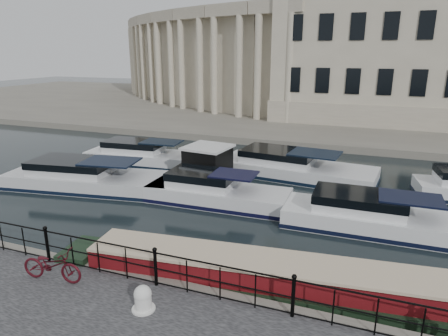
# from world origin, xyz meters

# --- Properties ---
(ground_plane) EXTENTS (160.00, 160.00, 0.00)m
(ground_plane) POSITION_xyz_m (0.00, 0.00, 0.00)
(ground_plane) COLOR black
(ground_plane) RESTS_ON ground
(far_bank) EXTENTS (120.00, 42.00, 0.55)m
(far_bank) POSITION_xyz_m (0.00, 39.00, 0.28)
(far_bank) COLOR #6B665B
(far_bank) RESTS_ON ground_plane
(railing) EXTENTS (24.14, 0.14, 1.22)m
(railing) POSITION_xyz_m (0.00, -2.25, 1.20)
(railing) COLOR black
(railing) RESTS_ON near_quay
(civic_building) EXTENTS (53.55, 31.84, 16.85)m
(civic_building) POSITION_xyz_m (-1.00, 34.71, 7.04)
(civic_building) COLOR #ADA38C
(civic_building) RESTS_ON far_bank
(bicycle) EXTENTS (2.00, 0.89, 1.02)m
(bicycle) POSITION_xyz_m (-3.00, -3.11, 1.06)
(bicycle) COLOR #3F0B13
(bicycle) RESTS_ON near_quay
(mooring_bollard) EXTENTS (0.63, 0.63, 0.71)m
(mooring_bollard) POSITION_xyz_m (0.26, -3.38, 0.88)
(mooring_bollard) COLOR silver
(mooring_bollard) RESTS_ON near_quay
(narrowboat) EXTENTS (13.52, 3.20, 1.50)m
(narrowboat) POSITION_xyz_m (2.74, -0.81, 0.37)
(narrowboat) COLOR black
(narrowboat) RESTS_ON ground_plane
(harbour_hut) EXTENTS (3.44, 2.98, 2.19)m
(harbour_hut) POSITION_xyz_m (-2.90, 8.44, 0.95)
(harbour_hut) COLOR #6B665B
(harbour_hut) RESTS_ON ground_plane
(cabin_cruisers) EXTENTS (27.02, 10.05, 1.99)m
(cabin_cruisers) POSITION_xyz_m (-1.05, 8.11, 0.37)
(cabin_cruisers) COLOR silver
(cabin_cruisers) RESTS_ON ground_plane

